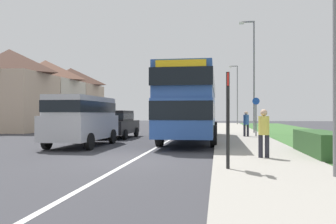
{
  "coord_description": "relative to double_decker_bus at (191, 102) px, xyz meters",
  "views": [
    {
      "loc": [
        2.74,
        -10.75,
        1.54
      ],
      "look_at": [
        0.52,
        4.26,
        1.6
      ],
      "focal_mm": 36.03,
      "sensor_mm": 36.0,
      "label": 1
    }
  ],
  "objects": [
    {
      "name": "street_lamp_near",
      "position": [
        3.95,
        -10.47,
        1.7
      ],
      "size": [
        1.14,
        0.2,
        6.61
      ],
      "color": "slate",
      "rests_on": "ground_plane"
    },
    {
      "name": "cycle_route_sign",
      "position": [
        3.8,
        3.02,
        -0.72
      ],
      "size": [
        0.44,
        0.08,
        2.52
      ],
      "color": "slate",
      "rests_on": "ground_plane"
    },
    {
      "name": "bus_stop_sign",
      "position": [
        1.7,
        -9.74,
        -0.6
      ],
      "size": [
        0.09,
        0.52,
        2.6
      ],
      "color": "black",
      "rests_on": "ground_plane"
    },
    {
      "name": "lane_marking_centre",
      "position": [
        -1.3,
        0.25,
        -2.14
      ],
      "size": [
        0.14,
        60.0,
        0.01
      ],
      "primitive_type": "cube",
      "color": "silver",
      "rests_on": "ground_plane"
    },
    {
      "name": "street_lamp_far",
      "position": [
        3.88,
        26.37,
        2.3
      ],
      "size": [
        1.14,
        0.2,
        7.78
      ],
      "color": "slate",
      "rests_on": "ground_plane"
    },
    {
      "name": "pavement_near_side",
      "position": [
        2.9,
        -1.75,
        -2.08
      ],
      "size": [
        3.2,
        68.0,
        0.12
      ],
      "primitive_type": "cube",
      "color": "#9E998E",
      "rests_on": "ground_plane"
    },
    {
      "name": "house_terrace_far_side",
      "position": [
        -16.05,
        13.73,
        1.35
      ],
      "size": [
        6.33,
        17.94,
        6.99
      ],
      "color": "#C1A88E",
      "rests_on": "ground_plane"
    },
    {
      "name": "double_decker_bus",
      "position": [
        0.0,
        0.0,
        0.0
      ],
      "size": [
        2.8,
        10.93,
        3.7
      ],
      "color": "#284C93",
      "rests_on": "ground_plane"
    },
    {
      "name": "roadside_hedge",
      "position": [
        5.0,
        -6.19,
        -1.69
      ],
      "size": [
        1.1,
        3.72,
        0.9
      ],
      "primitive_type": "cube",
      "color": "#2D5128",
      "rests_on": "ground_plane"
    },
    {
      "name": "street_lamp_mid",
      "position": [
        3.99,
        6.95,
        2.6
      ],
      "size": [
        1.14,
        0.2,
        8.36
      ],
      "color": "slate",
      "rests_on": "ground_plane"
    },
    {
      "name": "pedestrian_at_stop",
      "position": [
        2.9,
        -7.4,
        -1.17
      ],
      "size": [
        0.34,
        0.34,
        1.67
      ],
      "color": "#23232D",
      "rests_on": "ground_plane"
    },
    {
      "name": "parked_van_silver",
      "position": [
        -4.82,
        -3.52,
        -0.77
      ],
      "size": [
        2.11,
        4.99,
        2.31
      ],
      "color": "#B7B7BC",
      "rests_on": "ground_plane"
    },
    {
      "name": "pedestrian_walking_away",
      "position": [
        3.17,
        2.71,
        -1.17
      ],
      "size": [
        0.34,
        0.34,
        1.67
      ],
      "color": "#23232D",
      "rests_on": "ground_plane"
    },
    {
      "name": "parked_car_black",
      "position": [
        -4.78,
        1.85,
        -1.21
      ],
      "size": [
        1.92,
        4.41,
        1.71
      ],
      "color": "black",
      "rests_on": "ground_plane"
    },
    {
      "name": "ground_plane",
      "position": [
        -1.3,
        -7.75,
        -2.14
      ],
      "size": [
        120.0,
        120.0,
        0.0
      ],
      "primitive_type": "plane",
      "color": "#38383D"
    }
  ]
}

